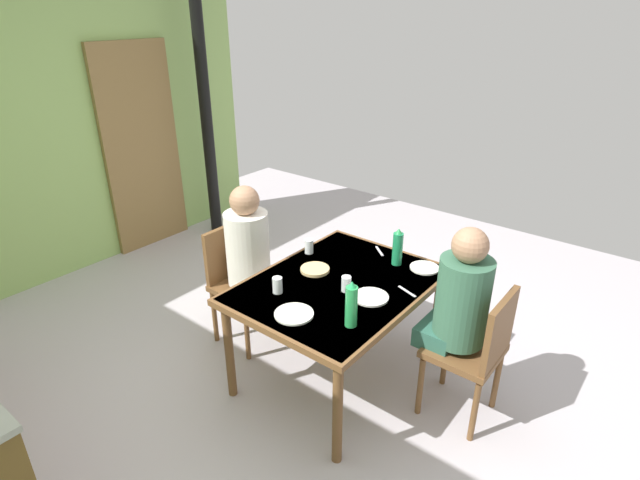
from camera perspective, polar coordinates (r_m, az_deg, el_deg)
name	(u,v)px	position (r m, az deg, el deg)	size (l,w,h in m)	color
ground_plane	(285,396)	(3.38, -4.03, -17.32)	(7.10, 7.10, 0.00)	#BAB3B9
wall_back	(37,128)	(4.89, -29.53, 11.08)	(4.31, 0.10, 2.70)	#99C269
door_wooden	(142,149)	(5.29, -19.65, 9.76)	(0.80, 0.05, 2.00)	olive
stove_pipe_column	(205,107)	(5.35, -12.96, 14.61)	(0.12, 0.12, 2.70)	black
dining_table	(339,292)	(3.15, 2.15, -5.99)	(1.28, 0.98, 0.72)	brown
chair_near_diner	(477,349)	(3.07, 17.43, -11.74)	(0.40, 0.40, 0.87)	brown
chair_far_diner	(238,277)	(3.67, -9.32, -4.24)	(0.40, 0.40, 0.87)	brown
person_near_diner	(460,299)	(2.95, 15.70, -6.44)	(0.30, 0.37, 0.77)	#2D5F4F
person_far_diner	(249,247)	(3.45, -8.10, -0.84)	(0.30, 0.37, 0.77)	silver
water_bottle_green_near	(351,305)	(2.67, 3.59, -7.42)	(0.07, 0.07, 0.27)	green
water_bottle_green_far	(398,248)	(3.32, 8.84, -0.86)	(0.07, 0.07, 0.26)	#1C8650
dinner_plate_near_left	(371,297)	(2.97, 5.79, -6.48)	(0.21, 0.21, 0.01)	white
dinner_plate_near_right	(294,314)	(2.81, -2.99, -8.42)	(0.22, 0.22, 0.01)	white
dinner_plate_far_center	(425,268)	(3.34, 11.84, -3.12)	(0.19, 0.19, 0.01)	white
drinking_glass_by_near_diner	(309,246)	(3.46, -1.26, -0.73)	(0.06, 0.06, 0.10)	silver
drinking_glass_by_far_diner	(346,284)	(3.01, 3.02, -5.02)	(0.06, 0.06, 0.10)	silver
drinking_glass_spare_center	(277,285)	(3.00, -4.88, -5.15)	(0.06, 0.06, 0.10)	silver
bread_plate_sliced	(315,269)	(3.24, -0.58, -3.37)	(0.19, 0.19, 0.02)	#DBB77A
cutlery_knife_near	(407,291)	(3.07, 9.90, -5.80)	(0.15, 0.02, 0.00)	silver
cutlery_fork_near	(379,251)	(3.52, 6.79, -1.26)	(0.15, 0.02, 0.00)	silver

